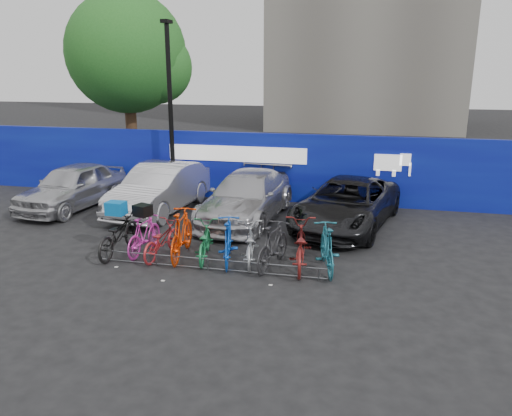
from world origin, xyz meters
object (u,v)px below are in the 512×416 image
(car_2, at_px, (247,197))
(car_3, at_px, (347,204))
(car_0, at_px, (73,186))
(bike_7, at_px, (273,245))
(car_1, at_px, (161,188))
(bike_8, at_px, (300,246))
(bike_rack, at_px, (208,264))
(bike_2, at_px, (162,240))
(bike_0, at_px, (118,234))
(bike_4, at_px, (204,242))
(bike_5, at_px, (228,241))
(bike_9, at_px, (327,248))
(lamppost, at_px, (170,107))
(bike_6, at_px, (249,244))
(bike_3, at_px, (182,234))
(bike_1, at_px, (144,235))
(tree, at_px, (132,56))

(car_2, height_order, car_3, car_2)
(car_0, xyz_separation_m, bike_7, (7.56, -3.66, -0.20))
(car_1, xyz_separation_m, bike_8, (5.10, -3.77, -0.23))
(bike_rack, bearing_deg, bike_2, 157.32)
(bike_rack, xyz_separation_m, bike_0, (-2.55, 0.54, 0.36))
(car_2, height_order, bike_2, car_2)
(bike_4, height_order, bike_5, bike_5)
(bike_9, bearing_deg, lamppost, -55.26)
(car_0, distance_m, car_1, 3.08)
(bike_0, bearing_deg, bike_9, -178.80)
(car_1, xyz_separation_m, bike_6, (3.87, -3.73, -0.31))
(bike_8, bearing_deg, bike_6, -8.51)
(bike_3, height_order, bike_4, bike_3)
(bike_1, xyz_separation_m, bike_4, (1.62, -0.05, -0.04))
(car_2, distance_m, car_3, 3.07)
(car_2, xyz_separation_m, bike_6, (0.91, -3.50, -0.26))
(car_0, xyz_separation_m, bike_4, (5.80, -3.54, -0.29))
(tree, height_order, bike_2, tree)
(bike_1, height_order, bike_5, bike_5)
(car_0, relative_size, bike_3, 2.14)
(bike_5, bearing_deg, car_0, -41.56)
(car_1, relative_size, car_3, 0.94)
(tree, xyz_separation_m, bike_8, (8.85, -10.00, -4.52))
(bike_4, bearing_deg, bike_1, -13.11)
(tree, height_order, car_1, tree)
(bike_8, bearing_deg, car_2, -65.50)
(car_1, height_order, bike_1, car_1)
(tree, distance_m, bike_9, 14.54)
(tree, distance_m, car_1, 8.44)
(car_2, xyz_separation_m, car_3, (3.07, -0.10, -0.02))
(bike_rack, bearing_deg, bike_3, 142.94)
(car_3, xyz_separation_m, bike_4, (-3.31, -3.43, -0.24))
(bike_0, xyz_separation_m, bike_7, (4.00, -0.00, 0.02))
(bike_rack, height_order, bike_7, bike_7)
(bike_4, distance_m, bike_9, 3.02)
(bike_1, distance_m, bike_9, 4.64)
(bike_6, relative_size, bike_8, 0.85)
(car_0, bearing_deg, bike_7, -18.63)
(bike_9, bearing_deg, bike_rack, -0.35)
(tree, relative_size, bike_4, 4.46)
(bike_2, xyz_separation_m, bike_5, (1.72, -0.01, 0.11))
(bike_1, distance_m, bike_4, 1.62)
(tree, height_order, bike_1, tree)
(bike_3, distance_m, bike_9, 3.60)
(car_1, relative_size, bike_8, 2.27)
(lamppost, xyz_separation_m, bike_9, (5.92, -5.39, -2.71))
(bike_6, bearing_deg, bike_3, -11.05)
(car_2, relative_size, car_3, 0.98)
(bike_rack, relative_size, bike_9, 2.98)
(car_2, relative_size, bike_5, 2.70)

